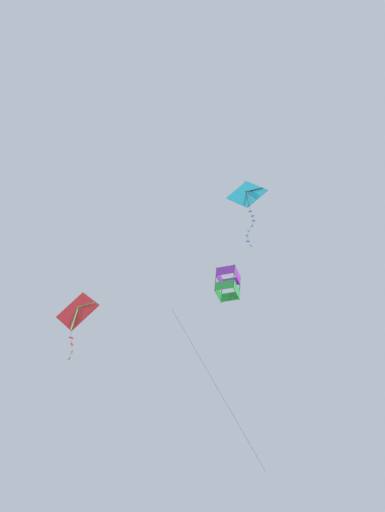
# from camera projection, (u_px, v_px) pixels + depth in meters

# --- Properties ---
(kite_diamond_low_drifter) EXTENTS (2.29, 1.26, 4.76)m
(kite_diamond_low_drifter) POSITION_uv_depth(u_px,v_px,m) (247.00, 194.00, 36.66)
(kite_diamond_low_drifter) COLOR #1EB2C6
(kite_diamond_far_centre) EXTENTS (1.95, 1.25, 3.25)m
(kite_diamond_far_centre) POSITION_uv_depth(u_px,v_px,m) (77.00, 311.00, 26.40)
(kite_diamond_far_centre) COLOR red
(kite_box_mid_left) EXTENTS (3.77, 3.14, 8.30)m
(kite_box_mid_left) POSITION_uv_depth(u_px,v_px,m) (228.00, 285.00, 29.55)
(kite_box_mid_left) COLOR purple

